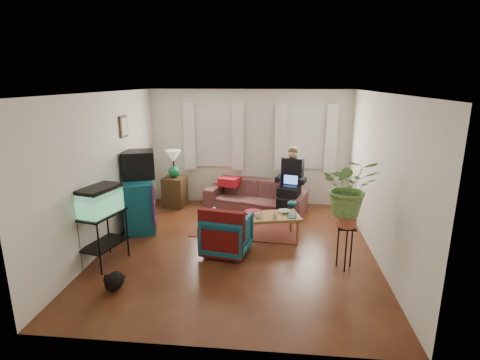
# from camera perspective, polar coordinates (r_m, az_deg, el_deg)

# --- Properties ---
(floor) EXTENTS (4.50, 5.00, 0.01)m
(floor) POSITION_cam_1_polar(r_m,az_deg,el_deg) (6.53, -0.36, -10.28)
(floor) COLOR #4F2B14
(floor) RESTS_ON ground
(ceiling) EXTENTS (4.50, 5.00, 0.01)m
(ceiling) POSITION_cam_1_polar(r_m,az_deg,el_deg) (5.91, -0.40, 13.17)
(ceiling) COLOR white
(ceiling) RESTS_ON wall_back
(wall_back) EXTENTS (4.50, 0.01, 2.60)m
(wall_back) POSITION_cam_1_polar(r_m,az_deg,el_deg) (8.53, 1.42, 4.93)
(wall_back) COLOR silver
(wall_back) RESTS_ON floor
(wall_front) EXTENTS (4.50, 0.01, 2.60)m
(wall_front) POSITION_cam_1_polar(r_m,az_deg,el_deg) (3.74, -4.51, -8.49)
(wall_front) COLOR silver
(wall_front) RESTS_ON floor
(wall_left) EXTENTS (0.01, 5.00, 2.60)m
(wall_left) POSITION_cam_1_polar(r_m,az_deg,el_deg) (6.71, -19.86, 1.27)
(wall_left) COLOR silver
(wall_left) RESTS_ON floor
(wall_right) EXTENTS (0.01, 5.00, 2.60)m
(wall_right) POSITION_cam_1_polar(r_m,az_deg,el_deg) (6.27, 20.53, 0.29)
(wall_right) COLOR silver
(wall_right) RESTS_ON floor
(window_left) EXTENTS (1.08, 0.04, 1.38)m
(window_left) POSITION_cam_1_polar(r_m,az_deg,el_deg) (8.56, -3.96, 6.64)
(window_left) COLOR white
(window_left) RESTS_ON wall_back
(window_right) EXTENTS (1.08, 0.04, 1.38)m
(window_right) POSITION_cam_1_polar(r_m,az_deg,el_deg) (8.47, 9.94, 6.35)
(window_right) COLOR white
(window_right) RESTS_ON wall_back
(curtains_left) EXTENTS (1.36, 0.06, 1.50)m
(curtains_left) POSITION_cam_1_polar(r_m,az_deg,el_deg) (8.49, -4.05, 6.56)
(curtains_left) COLOR white
(curtains_left) RESTS_ON wall_back
(curtains_right) EXTENTS (1.36, 0.06, 1.50)m
(curtains_right) POSITION_cam_1_polar(r_m,az_deg,el_deg) (8.39, 9.98, 6.27)
(curtains_right) COLOR white
(curtains_right) RESTS_ON wall_back
(picture_frame) EXTENTS (0.04, 0.32, 0.40)m
(picture_frame) POSITION_cam_1_polar(r_m,az_deg,el_deg) (7.35, -17.25, 7.78)
(picture_frame) COLOR #3D2616
(picture_frame) RESTS_ON wall_left
(area_rug) EXTENTS (2.14, 1.78, 0.01)m
(area_rug) POSITION_cam_1_polar(r_m,az_deg,el_deg) (7.51, 1.39, -6.74)
(area_rug) COLOR maroon
(area_rug) RESTS_ON floor
(sofa) EXTENTS (2.34, 1.43, 0.86)m
(sofa) POSITION_cam_1_polar(r_m,az_deg,el_deg) (8.28, 2.40, -1.59)
(sofa) COLOR brown
(sofa) RESTS_ON floor
(seated_person) EXTENTS (0.71, 0.80, 1.31)m
(seated_person) POSITION_cam_1_polar(r_m,az_deg,el_deg) (8.00, 7.76, -0.63)
(seated_person) COLOR black
(seated_person) RESTS_ON sofa
(side_table) EXTENTS (0.51, 0.51, 0.68)m
(side_table) POSITION_cam_1_polar(r_m,az_deg,el_deg) (8.61, -9.88, -1.77)
(side_table) COLOR #3D2017
(side_table) RESTS_ON floor
(table_lamp) EXTENTS (0.39, 0.39, 0.62)m
(table_lamp) POSITION_cam_1_polar(r_m,az_deg,el_deg) (8.45, -10.07, 2.33)
(table_lamp) COLOR white
(table_lamp) RESTS_ON side_table
(dresser) EXTENTS (0.87, 1.20, 0.97)m
(dresser) POSITION_cam_1_polar(r_m,az_deg,el_deg) (7.49, -15.06, -3.43)
(dresser) COLOR navy
(dresser) RESTS_ON floor
(crt_tv) EXTENTS (0.74, 0.71, 0.52)m
(crt_tv) POSITION_cam_1_polar(r_m,az_deg,el_deg) (7.40, -15.28, 2.32)
(crt_tv) COLOR black
(crt_tv) RESTS_ON dresser
(aquarium_stand) EXTENTS (0.58, 0.82, 0.83)m
(aquarium_stand) POSITION_cam_1_polar(r_m,az_deg,el_deg) (6.22, -20.01, -8.41)
(aquarium_stand) COLOR black
(aquarium_stand) RESTS_ON floor
(aquarium) EXTENTS (0.53, 0.74, 0.43)m
(aquarium) POSITION_cam_1_polar(r_m,az_deg,el_deg) (6.01, -20.55, -2.87)
(aquarium) COLOR #7FD899
(aquarium) RESTS_ON aquarium_stand
(black_cat) EXTENTS (0.25, 0.38, 0.31)m
(black_cat) POSITION_cam_1_polar(r_m,az_deg,el_deg) (5.55, -18.60, -14.15)
(black_cat) COLOR black
(black_cat) RESTS_ON floor
(armchair) EXTENTS (0.83, 0.80, 0.74)m
(armchair) POSITION_cam_1_polar(r_m,az_deg,el_deg) (6.22, -1.99, -7.88)
(armchair) COLOR #12626E
(armchair) RESTS_ON floor
(serape_throw) EXTENTS (0.77, 0.31, 0.61)m
(serape_throw) POSITION_cam_1_polar(r_m,az_deg,el_deg) (5.91, -2.88, -7.53)
(serape_throw) COLOR #9E0A0A
(serape_throw) RESTS_ON armchair
(coffee_table) EXTENTS (1.15, 0.80, 0.43)m
(coffee_table) POSITION_cam_1_polar(r_m,az_deg,el_deg) (6.86, 4.57, -7.08)
(coffee_table) COLOR brown
(coffee_table) RESTS_ON floor
(cup_a) EXTENTS (0.14, 0.14, 0.09)m
(cup_a) POSITION_cam_1_polar(r_m,az_deg,el_deg) (6.63, 2.78, -5.40)
(cup_a) COLOR white
(cup_a) RESTS_ON coffee_table
(cup_b) EXTENTS (0.11, 0.11, 0.09)m
(cup_b) POSITION_cam_1_polar(r_m,az_deg,el_deg) (6.62, 5.34, -5.51)
(cup_b) COLOR beige
(cup_b) RESTS_ON coffee_table
(bowl) EXTENTS (0.25, 0.25, 0.05)m
(bowl) POSITION_cam_1_polar(r_m,az_deg,el_deg) (6.92, 6.76, -4.78)
(bowl) COLOR white
(bowl) RESTS_ON coffee_table
(snack_tray) EXTENTS (0.39, 0.39, 0.04)m
(snack_tray) POSITION_cam_1_polar(r_m,az_deg,el_deg) (6.85, 2.02, -4.95)
(snack_tray) COLOR #B21414
(snack_tray) RESTS_ON coffee_table
(birdcage) EXTENTS (0.21, 0.21, 0.30)m
(birdcage) POSITION_cam_1_polar(r_m,az_deg,el_deg) (6.68, 7.94, -4.40)
(birdcage) COLOR #115B6B
(birdcage) RESTS_ON coffee_table
(plant_stand) EXTENTS (0.31, 0.31, 0.69)m
(plant_stand) POSITION_cam_1_polar(r_m,az_deg,el_deg) (5.94, 15.70, -9.90)
(plant_stand) COLOR black
(plant_stand) RESTS_ON floor
(potted_plant) EXTENTS (0.82, 0.73, 0.87)m
(potted_plant) POSITION_cam_1_polar(r_m,az_deg,el_deg) (5.66, 16.28, -2.34)
(potted_plant) COLOR #599947
(potted_plant) RESTS_ON plant_stand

